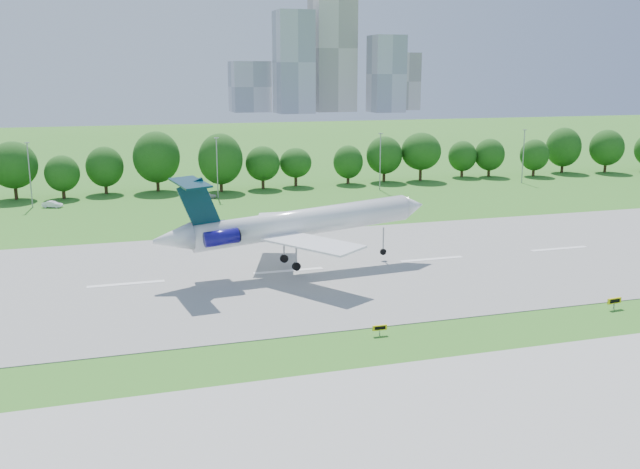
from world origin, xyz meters
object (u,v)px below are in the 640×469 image
(taxi_sign_left, at_px, (380,328))
(service_vehicle_a, at_px, (52,204))
(service_vehicle_b, at_px, (207,195))
(airliner, at_px, (291,223))

(taxi_sign_left, relative_size, service_vehicle_a, 0.40)
(service_vehicle_a, height_order, service_vehicle_b, service_vehicle_b)
(airliner, relative_size, taxi_sign_left, 25.11)
(service_vehicle_b, bearing_deg, taxi_sign_left, -167.39)
(taxi_sign_left, relative_size, service_vehicle_b, 0.40)
(taxi_sign_left, bearing_deg, service_vehicle_b, 94.16)
(taxi_sign_left, xyz_separation_m, service_vehicle_b, (-4.90, 81.78, -0.14))
(airliner, height_order, taxi_sign_left, airliner)
(airliner, height_order, service_vehicle_b, airliner)
(airliner, bearing_deg, taxi_sign_left, -91.28)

